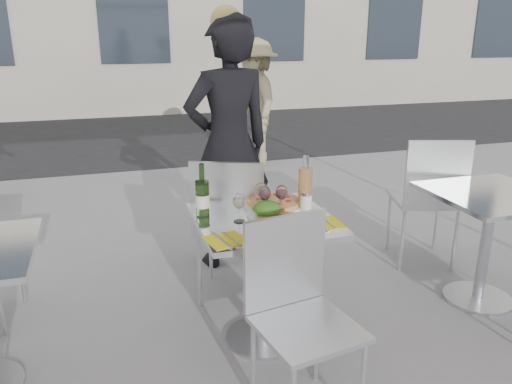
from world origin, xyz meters
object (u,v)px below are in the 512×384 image
object	(u,v)px
side_chair_rfar	(429,192)
pedestrian_b	(255,103)
wineglass_red_b	(282,193)
carafe	(305,185)
main_table	(264,254)
sugar_shaker	(306,201)
wineglass_white_a	(239,202)
chair_near	(297,301)
wineglass_white_b	(261,191)
salad_plate	(267,210)
napkin_right	(324,223)
chair_far	(230,219)
wine_bottle	(202,197)
pizza_far	(274,202)
woman_diner	(228,146)
napkin_left	(226,240)
wineglass_red_a	(265,194)
pizza_near	(286,224)
side_table_right	(489,224)

from	to	relation	value
side_chair_rfar	pedestrian_b	size ratio (longest dim) A/B	0.61
side_chair_rfar	wineglass_red_b	bearing A→B (deg)	37.40
carafe	main_table	bearing A→B (deg)	-154.87
sugar_shaker	wineglass_white_a	bearing A→B (deg)	-171.79
chair_near	pedestrian_b	size ratio (longest dim) A/B	0.56
wineglass_white_b	salad_plate	bearing A→B (deg)	-90.41
chair_near	napkin_right	bearing A→B (deg)	41.61
side_chair_rfar	pedestrian_b	world-z (taller)	pedestrian_b
wineglass_white_a	wineglass_white_b	xyz separation A→B (m)	(0.17, 0.15, 0.00)
chair_far	wine_bottle	world-z (taller)	wine_bottle
wine_bottle	wineglass_red_b	size ratio (longest dim) A/B	1.87
salad_plate	wineglass_red_b	world-z (taller)	wineglass_red_b
chair_near	pizza_far	world-z (taller)	chair_near
wine_bottle	wineglass_white_b	bearing A→B (deg)	3.36
woman_diner	side_chair_rfar	bearing A→B (deg)	148.96
pedestrian_b	napkin_left	distance (m)	4.33
napkin_left	napkin_right	world-z (taller)	same
pedestrian_b	carafe	size ratio (longest dim) A/B	5.66
woman_diner	wine_bottle	distance (m)	1.04
pedestrian_b	wine_bottle	size ratio (longest dim) A/B	5.57
wineglass_white_a	wineglass_red_a	world-z (taller)	same
main_table	wineglass_red_b	distance (m)	0.35
woman_diner	pizza_near	bearing A→B (deg)	79.35
pizza_far	wineglass_red_a	distance (m)	0.18
pizza_far	sugar_shaker	bearing A→B (deg)	-46.63
sugar_shaker	wineglass_red_a	world-z (taller)	wineglass_red_a
wine_bottle	napkin_right	bearing A→B (deg)	-26.26
side_table_right	pizza_far	distance (m)	1.41
pedestrian_b	napkin_left	world-z (taller)	pedestrian_b
woman_diner	carafe	world-z (taller)	woman_diner
main_table	wineglass_red_a	size ratio (longest dim) A/B	4.76
wine_bottle	wineglass_white_b	world-z (taller)	wine_bottle
chair_near	carafe	size ratio (longest dim) A/B	3.17
pizza_near	pizza_far	bearing A→B (deg)	81.47
carafe	wineglass_white_a	bearing A→B (deg)	-160.86
side_table_right	pizza_near	world-z (taller)	pizza_near
side_chair_rfar	woman_diner	bearing A→B (deg)	-3.71
side_chair_rfar	salad_plate	bearing A→B (deg)	37.56
side_table_right	chair_near	size ratio (longest dim) A/B	0.82
woman_diner	wineglass_red_a	size ratio (longest dim) A/B	11.60
chair_far	sugar_shaker	xyz separation A→B (m)	(0.33, -0.43, 0.22)
carafe	napkin_left	size ratio (longest dim) A/B	1.35
wineglass_white_a	side_chair_rfar	bearing A→B (deg)	19.70
main_table	wine_bottle	bearing A→B (deg)	159.59
wineglass_white_b	napkin_left	world-z (taller)	wineglass_white_b
napkin_right	side_table_right	bearing A→B (deg)	8.52
chair_near	wineglass_white_a	size ratio (longest dim) A/B	5.83
pizza_far	sugar_shaker	xyz separation A→B (m)	(0.14, -0.14, 0.04)
main_table	salad_plate	xyz separation A→B (m)	(0.02, 0.02, 0.25)
pizza_near	side_chair_rfar	bearing A→B (deg)	26.70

